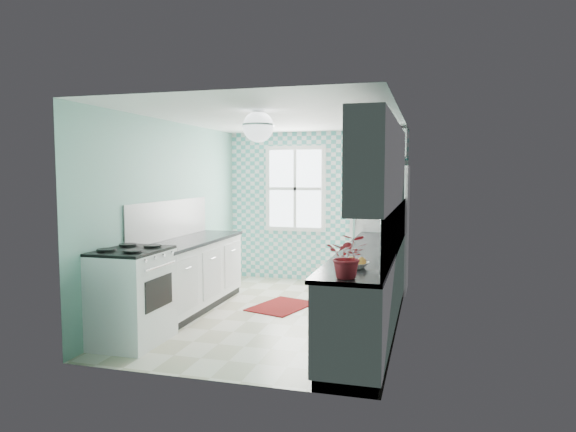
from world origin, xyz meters
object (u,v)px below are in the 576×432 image
(stove, at_px, (131,295))
(microwave, at_px, (381,156))
(ceiling_light, at_px, (258,126))
(sink, at_px, (378,241))
(fruit_bowl, at_px, (356,265))
(potted_plant, at_px, (348,256))
(fridge, at_px, (380,228))

(stove, relative_size, microwave, 1.89)
(ceiling_light, distance_m, sink, 2.22)
(stove, xyz_separation_m, sink, (2.40, 1.92, 0.41))
(stove, bearing_deg, fruit_bowl, -1.20)
(potted_plant, xyz_separation_m, microwave, (-0.09, 3.82, 0.94))
(sink, height_order, microwave, microwave)
(microwave, bearing_deg, potted_plant, 92.96)
(ceiling_light, height_order, stove, ceiling_light)
(sink, xyz_separation_m, fruit_bowl, (-0.00, -2.00, 0.04))
(fruit_bowl, height_order, microwave, microwave)
(fruit_bowl, height_order, potted_plant, potted_plant)
(sink, xyz_separation_m, microwave, (-0.09, 1.35, 1.14))
(fruit_bowl, bearing_deg, sink, 89.89)
(sink, distance_m, fruit_bowl, 2.00)
(ceiling_light, relative_size, stove, 0.35)
(sink, distance_m, microwave, 1.77)
(fridge, bearing_deg, sink, -86.19)
(stove, xyz_separation_m, fruit_bowl, (2.40, -0.08, 0.45))
(stove, bearing_deg, potted_plant, -12.29)
(ceiling_light, relative_size, sink, 0.66)
(fruit_bowl, bearing_deg, stove, 178.08)
(fridge, bearing_deg, microwave, 53.13)
(potted_plant, bearing_deg, microwave, 91.35)
(ceiling_light, height_order, fridge, ceiling_light)
(microwave, bearing_deg, fridge, 54.93)
(fridge, relative_size, sink, 3.62)
(fridge, relative_size, fruit_bowl, 8.21)
(sink, bearing_deg, fridge, 93.12)
(fruit_bowl, relative_size, potted_plant, 0.62)
(potted_plant, bearing_deg, ceiling_light, 134.04)
(stove, relative_size, potted_plant, 2.64)
(microwave, bearing_deg, stove, 56.38)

